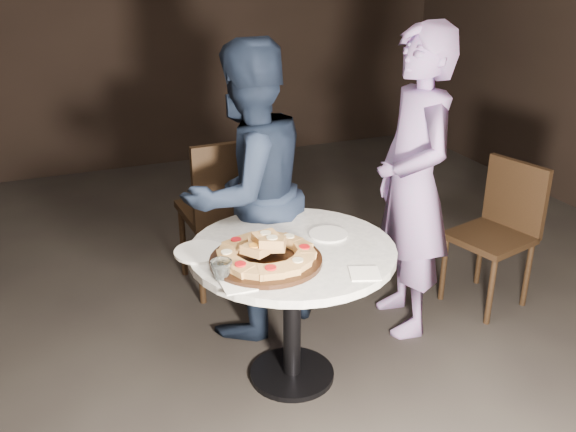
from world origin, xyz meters
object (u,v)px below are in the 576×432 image
Objects in this scene: diner_teal at (413,185)px; diner_navy at (247,193)px; focaccia_pile at (266,251)px; chair_right at (501,224)px; water_glass at (222,270)px; chair_far at (225,205)px; table at (292,273)px; serving_board at (266,260)px.

diner_navy is at bearing -100.19° from diner_teal.
focaccia_pile and chair_right have the same top height.
chair_far is at bearing 72.53° from water_glass.
serving_board is (-0.16, -0.09, 0.14)m from table.
focaccia_pile is 0.45× the size of chair_far.
diner_navy is at bearing 63.43° from water_glass.
diner_teal is (0.78, -0.29, 0.04)m from diner_navy.
chair_far is 0.46m from diner_navy.
table is 1.22× the size of chair_far.
table is 1.39m from chair_right.
focaccia_pile is at bearing 18.91° from water_glass.
diner_teal is at bearing 138.00° from diner_navy.
diner_teal is at bearing 135.84° from chair_far.
water_glass is (-0.21, -0.07, -0.01)m from focaccia_pile.
chair_right is (1.36, 0.25, -0.09)m from table.
water_glass is 0.76m from diner_navy.
diner_navy is (0.12, 0.60, 0.07)m from serving_board.
chair_right is at bearing 102.14° from diner_teal.
serving_board is at bearing -91.81° from chair_right.
table is 0.44m from water_glass.
diner_navy is (0.34, 0.67, 0.04)m from water_glass.
chair_right is at bearing 147.46° from diner_navy.
serving_board is 0.50× the size of chair_far.
chair_right is at bearing 12.40° from focaccia_pile.
diner_navy reaches higher than chair_far.
serving_board is 0.31× the size of diner_navy.
water_glass is 1.18m from diner_teal.
chair_right is at bearing 12.47° from serving_board.
chair_right is (1.73, 0.41, -0.26)m from water_glass.
chair_right reaches higher than serving_board.
serving_board is at bearing -109.62° from focaccia_pile.
table is 13.15× the size of water_glass.
table is 0.25m from focaccia_pile.
diner_teal reaches higher than serving_board.
diner_teal is (0.90, 0.31, 0.10)m from serving_board.
water_glass reaches higher than table.
chair_right is 0.53× the size of diner_navy.
serving_board is 0.58× the size of chair_right.
diner_teal reaches higher than chair_right.
focaccia_pile is (-0.16, -0.09, 0.18)m from table.
diner_teal reaches higher than diner_navy.
chair_right is 0.51× the size of diner_teal.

